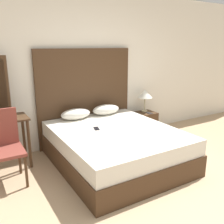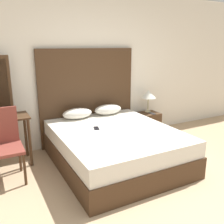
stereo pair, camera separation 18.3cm
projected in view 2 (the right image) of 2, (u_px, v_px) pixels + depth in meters
ground_plane at (182, 216)px, 2.66m from camera, size 16.00×16.00×0.00m
wall_back at (88, 69)px, 4.49m from camera, size 10.00×0.06×2.70m
bed at (115, 147)px, 3.81m from camera, size 1.70×2.01×0.54m
headboard at (88, 97)px, 4.53m from camera, size 1.79×0.05×1.72m
pillow_left at (77, 114)px, 4.27m from camera, size 0.52×0.28×0.18m
pillow_right at (108, 109)px, 4.54m from camera, size 0.52×0.28×0.18m
phone_on_bed at (96, 128)px, 3.79m from camera, size 0.11×0.16×0.01m
nightstand at (148, 124)px, 5.03m from camera, size 0.41×0.35×0.46m
table_lamp at (148, 94)px, 4.95m from camera, size 0.30×0.30×0.45m
phone_on_nightstand at (152, 114)px, 4.91m from camera, size 0.07×0.15×0.01m
chair at (3, 141)px, 3.30m from camera, size 0.46×0.48×0.97m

